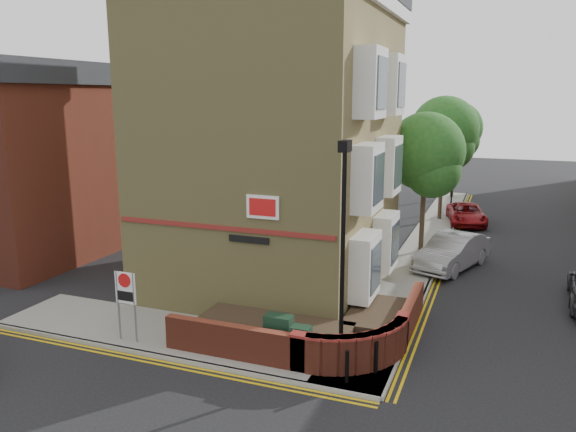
% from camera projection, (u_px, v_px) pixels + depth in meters
% --- Properties ---
extents(ground, '(120.00, 120.00, 0.00)m').
position_uv_depth(ground, '(271.00, 380.00, 15.19)').
color(ground, black).
rests_on(ground, ground).
extents(pavement_corner, '(13.00, 3.00, 0.12)m').
position_uv_depth(pavement_corner, '(188.00, 336.00, 17.78)').
color(pavement_corner, gray).
rests_on(pavement_corner, ground).
extents(pavement_main, '(2.00, 32.00, 0.12)m').
position_uv_depth(pavement_main, '(426.00, 243.00, 29.07)').
color(pavement_main, gray).
rests_on(pavement_main, ground).
extents(kerb_side, '(13.00, 0.15, 0.12)m').
position_uv_depth(kerb_side, '(161.00, 357.00, 16.41)').
color(kerb_side, gray).
rests_on(kerb_side, ground).
extents(kerb_main_near, '(0.15, 32.00, 0.12)m').
position_uv_depth(kerb_main_near, '(446.00, 245.00, 28.72)').
color(kerb_main_near, gray).
rests_on(kerb_main_near, ground).
extents(yellow_lines_side, '(13.00, 0.28, 0.01)m').
position_uv_depth(yellow_lines_side, '(156.00, 362.00, 16.20)').
color(yellow_lines_side, gold).
rests_on(yellow_lines_side, ground).
extents(yellow_lines_main, '(0.28, 32.00, 0.01)m').
position_uv_depth(yellow_lines_main, '(451.00, 246.00, 28.64)').
color(yellow_lines_main, gold).
rests_on(yellow_lines_main, ground).
extents(corner_building, '(8.95, 10.40, 13.60)m').
position_uv_depth(corner_building, '(282.00, 129.00, 22.18)').
color(corner_building, '#9B8E52').
rests_on(corner_building, ground).
extents(garden_wall, '(6.80, 6.00, 1.20)m').
position_uv_depth(garden_wall, '(302.00, 343.00, 17.47)').
color(garden_wall, maroon).
rests_on(garden_wall, ground).
extents(lamppost, '(0.25, 0.50, 6.30)m').
position_uv_depth(lamppost, '(343.00, 256.00, 15.02)').
color(lamppost, black).
rests_on(lamppost, pavement_corner).
extents(utility_cabinet_large, '(0.80, 0.45, 1.20)m').
position_uv_depth(utility_cabinet_large, '(279.00, 335.00, 16.33)').
color(utility_cabinet_large, '#15311C').
rests_on(utility_cabinet_large, pavement_corner).
extents(utility_cabinet_small, '(0.55, 0.40, 1.10)m').
position_uv_depth(utility_cabinet_small, '(301.00, 345.00, 15.79)').
color(utility_cabinet_small, '#15311C').
rests_on(utility_cabinet_small, pavement_corner).
extents(bollard_near, '(0.11, 0.11, 0.90)m').
position_uv_depth(bollard_near, '(347.00, 367.00, 14.73)').
color(bollard_near, black).
rests_on(bollard_near, pavement_corner).
extents(bollard_far, '(0.11, 0.11, 0.90)m').
position_uv_depth(bollard_far, '(376.00, 357.00, 15.25)').
color(bollard_far, black).
rests_on(bollard_far, pavement_corner).
extents(zone_sign, '(0.72, 0.07, 2.20)m').
position_uv_depth(zone_sign, '(126.00, 293.00, 17.06)').
color(zone_sign, slate).
rests_on(zone_sign, pavement_corner).
extents(side_building, '(6.40, 10.40, 9.00)m').
position_uv_depth(side_building, '(46.00, 159.00, 26.81)').
color(side_building, maroon).
rests_on(side_building, ground).
extents(tree_near, '(3.64, 3.65, 6.70)m').
position_uv_depth(tree_near, '(426.00, 157.00, 26.31)').
color(tree_near, '#382B1E').
rests_on(tree_near, pavement_main).
extents(tree_mid, '(4.03, 4.03, 7.42)m').
position_uv_depth(tree_mid, '(444.00, 135.00, 33.50)').
color(tree_mid, '#382B1E').
rests_on(tree_mid, pavement_main).
extents(tree_far, '(3.81, 3.81, 7.00)m').
position_uv_depth(tree_far, '(456.00, 132.00, 40.85)').
color(tree_far, '#382B1E').
rests_on(tree_far, pavement_main).
extents(traffic_light_assembly, '(0.20, 0.16, 4.20)m').
position_uv_depth(traffic_light_assembly, '(453.00, 170.00, 36.56)').
color(traffic_light_assembly, black).
rests_on(traffic_light_assembly, pavement_main).
extents(silver_car_near, '(3.14, 5.00, 1.56)m').
position_uv_depth(silver_car_near, '(452.00, 252.00, 24.79)').
color(silver_car_near, '#95969C').
rests_on(silver_car_near, ground).
extents(red_car_main, '(2.81, 4.68, 1.22)m').
position_uv_depth(red_car_main, '(466.00, 214.00, 33.51)').
color(red_car_main, maroon).
rests_on(red_car_main, ground).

